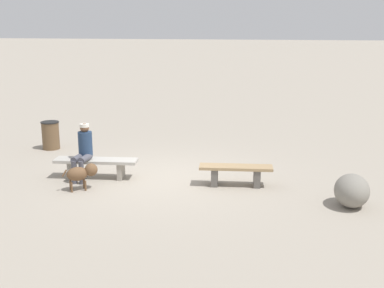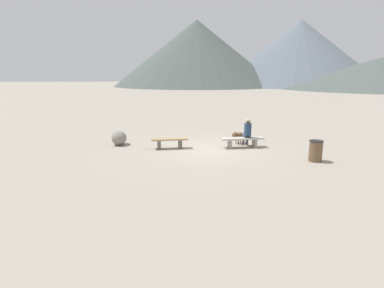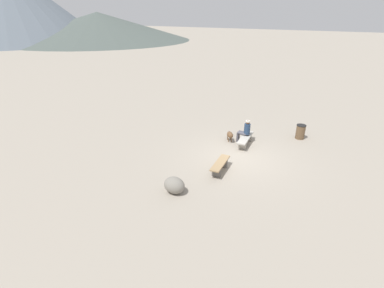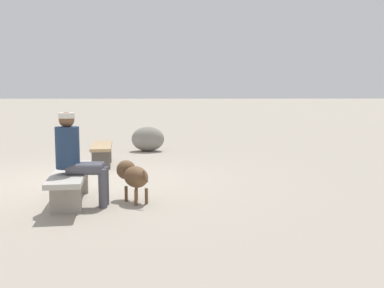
# 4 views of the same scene
# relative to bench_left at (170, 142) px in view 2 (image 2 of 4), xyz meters

# --- Properties ---
(ground) EXTENTS (210.00, 210.00, 0.06)m
(ground) POSITION_rel_bench_left_xyz_m (1.62, -0.22, -0.33)
(ground) COLOR #9E9384
(bench_left) EXTENTS (1.59, 0.57, 0.44)m
(bench_left) POSITION_rel_bench_left_xyz_m (0.00, 0.00, 0.00)
(bench_left) COLOR #605B56
(bench_left) RESTS_ON ground
(bench_right) EXTENTS (1.89, 0.64, 0.44)m
(bench_right) POSITION_rel_bench_left_xyz_m (3.14, 0.07, 0.03)
(bench_right) COLOR gray
(bench_right) RESTS_ON ground
(seated_person) EXTENTS (0.32, 0.67, 1.25)m
(seated_person) POSITION_rel_bench_left_xyz_m (3.36, 0.20, 0.40)
(seated_person) COLOR navy
(seated_person) RESTS_ON ground
(dog) EXTENTS (0.65, 0.54, 0.55)m
(dog) POSITION_rel_bench_left_xyz_m (3.11, 0.91, 0.07)
(dog) COLOR brown
(dog) RESTS_ON ground
(trash_bin) EXTENTS (0.50, 0.50, 0.77)m
(trash_bin) POSITION_rel_bench_left_xyz_m (5.39, -2.18, 0.09)
(trash_bin) COLOR brown
(trash_bin) RESTS_ON ground
(boulder) EXTENTS (0.68, 0.86, 0.63)m
(boulder) POSITION_rel_bench_left_xyz_m (-2.29, 0.81, 0.02)
(boulder) COLOR gray
(boulder) RESTS_ON ground
(distant_peak_0) EXTENTS (42.80, 42.80, 6.17)m
(distant_peak_0) POSITION_rel_bench_left_xyz_m (41.48, 51.44, 2.79)
(distant_peak_0) COLOR #4C5651
(distant_peak_0) RESTS_ON ground
(distant_peak_2) EXTENTS (39.51, 39.51, 15.80)m
(distant_peak_2) POSITION_rel_bench_left_xyz_m (29.81, 65.97, 7.60)
(distant_peak_2) COLOR slate
(distant_peak_2) RESTS_ON ground
(distant_peak_3) EXTENTS (40.20, 40.20, 15.59)m
(distant_peak_3) POSITION_rel_bench_left_xyz_m (4.63, 66.36, 7.50)
(distant_peak_3) COLOR #4C5651
(distant_peak_3) RESTS_ON ground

